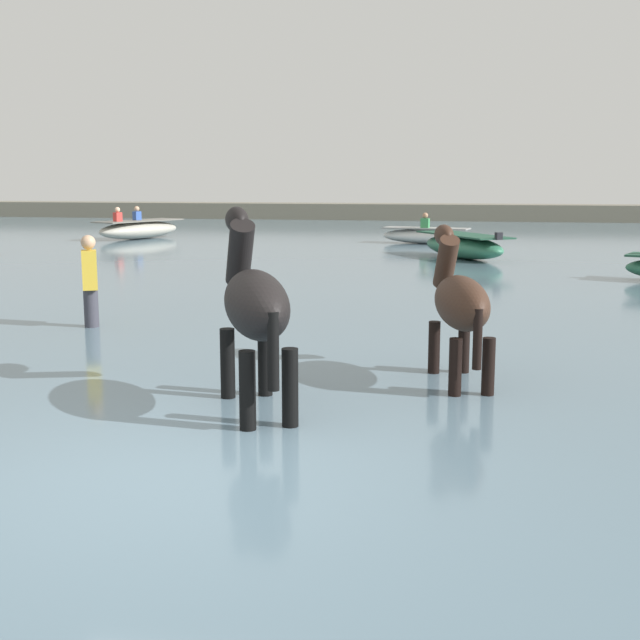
{
  "coord_description": "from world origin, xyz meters",
  "views": [
    {
      "loc": [
        2.14,
        -5.18,
        2.38
      ],
      "look_at": [
        0.39,
        3.61,
        0.85
      ],
      "focal_mm": 46.2,
      "sensor_mm": 36.0,
      "label": 1
    }
  ],
  "objects_px": {
    "horse_lead_black": "(254,309)",
    "horse_trailing_dark_bay": "(459,306)",
    "boat_mid_channel": "(426,235)",
    "boat_far_offshore": "(463,246)",
    "boat_distant_east": "(139,229)",
    "person_wading_close": "(90,290)"
  },
  "relations": [
    {
      "from": "horse_trailing_dark_bay",
      "to": "person_wading_close",
      "type": "relative_size",
      "value": 1.17
    },
    {
      "from": "horse_trailing_dark_bay",
      "to": "boat_mid_channel",
      "type": "bearing_deg",
      "value": 95.06
    },
    {
      "from": "horse_lead_black",
      "to": "boat_mid_channel",
      "type": "bearing_deg",
      "value": 89.64
    },
    {
      "from": "horse_trailing_dark_bay",
      "to": "boat_far_offshore",
      "type": "distance_m",
      "value": 13.6
    },
    {
      "from": "horse_lead_black",
      "to": "boat_far_offshore",
      "type": "distance_m",
      "value": 15.04
    },
    {
      "from": "boat_mid_channel",
      "to": "horse_trailing_dark_bay",
      "type": "bearing_deg",
      "value": -84.94
    },
    {
      "from": "boat_far_offshore",
      "to": "boat_distant_east",
      "type": "bearing_deg",
      "value": 156.0
    },
    {
      "from": "horse_lead_black",
      "to": "boat_far_offshore",
      "type": "height_order",
      "value": "horse_lead_black"
    },
    {
      "from": "boat_mid_channel",
      "to": "person_wading_close",
      "type": "relative_size",
      "value": 1.82
    },
    {
      "from": "horse_lead_black",
      "to": "boat_mid_channel",
      "type": "distance_m",
      "value": 19.71
    },
    {
      "from": "horse_trailing_dark_bay",
      "to": "horse_lead_black",
      "type": "bearing_deg",
      "value": -141.88
    },
    {
      "from": "boat_distant_east",
      "to": "horse_trailing_dark_bay",
      "type": "bearing_deg",
      "value": -58.15
    },
    {
      "from": "boat_far_offshore",
      "to": "horse_lead_black",
      "type": "bearing_deg",
      "value": -95.46
    },
    {
      "from": "horse_lead_black",
      "to": "person_wading_close",
      "type": "relative_size",
      "value": 1.3
    },
    {
      "from": "horse_lead_black",
      "to": "horse_trailing_dark_bay",
      "type": "relative_size",
      "value": 1.12
    },
    {
      "from": "boat_distant_east",
      "to": "person_wading_close",
      "type": "xyz_separation_m",
      "value": [
        6.43,
        -16.39,
        0.19
      ]
    },
    {
      "from": "horse_lead_black",
      "to": "horse_trailing_dark_bay",
      "type": "distance_m",
      "value": 2.22
    },
    {
      "from": "horse_lead_black",
      "to": "horse_trailing_dark_bay",
      "type": "xyz_separation_m",
      "value": [
        1.75,
        1.37,
        -0.13
      ]
    },
    {
      "from": "horse_trailing_dark_bay",
      "to": "boat_far_offshore",
      "type": "bearing_deg",
      "value": 91.34
    },
    {
      "from": "horse_trailing_dark_bay",
      "to": "person_wading_close",
      "type": "bearing_deg",
      "value": 156.75
    },
    {
      "from": "boat_far_offshore",
      "to": "boat_mid_channel",
      "type": "distance_m",
      "value": 4.92
    },
    {
      "from": "horse_trailing_dark_bay",
      "to": "boat_distant_east",
      "type": "xyz_separation_m",
      "value": [
        -11.55,
        18.59,
        -0.45
      ]
    }
  ]
}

